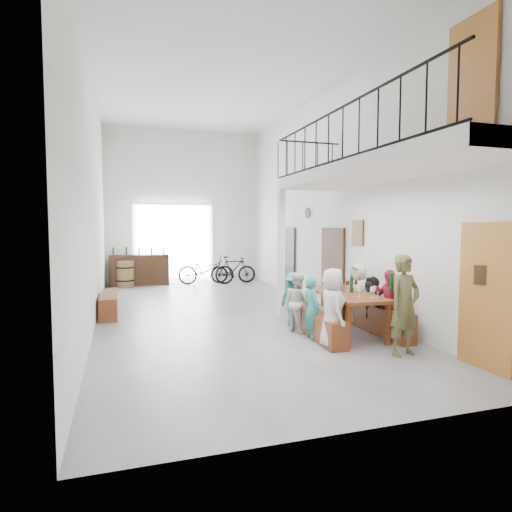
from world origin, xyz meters
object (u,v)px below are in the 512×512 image
object	(u,v)px
host_standing	(405,305)
bicycle_near	(206,270)
bench_inner	(317,324)
side_bench	(109,304)
serving_counter	(139,270)
oak_barrel	(125,274)
tasting_table	(346,297)

from	to	relation	value
host_standing	bicycle_near	size ratio (longest dim) A/B	0.82
bench_inner	side_bench	world-z (taller)	side_bench
bench_inner	host_standing	xyz separation A→B (m)	(0.83, -1.42, 0.57)
side_bench	bicycle_near	distance (m)	5.42
side_bench	bicycle_near	bearing A→B (deg)	54.84
serving_counter	host_standing	distance (m)	10.31
host_standing	serving_counter	bearing A→B (deg)	99.75
serving_counter	bench_inner	bearing A→B (deg)	-69.88
bicycle_near	side_bench	bearing A→B (deg)	157.35
serving_counter	bicycle_near	size ratio (longest dim) A/B	1.02
bench_inner	oak_barrel	distance (m)	8.60
side_bench	serving_counter	size ratio (longest dim) A/B	0.88
host_standing	bicycle_near	bearing A→B (deg)	87.84
serving_counter	bicycle_near	distance (m)	2.30
tasting_table	bicycle_near	bearing A→B (deg)	103.67
tasting_table	serving_counter	world-z (taller)	serving_counter
side_bench	host_standing	xyz separation A→B (m)	(4.53, -4.67, 0.55)
tasting_table	bench_inner	world-z (taller)	tasting_table
bench_inner	bicycle_near	size ratio (longest dim) A/B	1.04
oak_barrel	serving_counter	xyz separation A→B (m)	(0.47, 0.27, 0.09)
serving_counter	tasting_table	bearing A→B (deg)	-65.94
side_bench	bicycle_near	xyz separation A→B (m)	(3.12, 4.42, 0.26)
side_bench	bench_inner	bearing A→B (deg)	-41.26
side_bench	oak_barrel	size ratio (longest dim) A/B	2.01
oak_barrel	serving_counter	world-z (taller)	serving_counter
side_bench	serving_counter	bearing A→B (deg)	79.95
host_standing	oak_barrel	bearing A→B (deg)	102.73
serving_counter	side_bench	bearing A→B (deg)	-98.85
tasting_table	host_standing	size ratio (longest dim) A/B	1.36
bench_inner	host_standing	bearing A→B (deg)	-56.27
side_bench	oak_barrel	distance (m)	4.72
bench_inner	side_bench	xyz separation A→B (m)	(-3.70, 3.24, 0.01)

